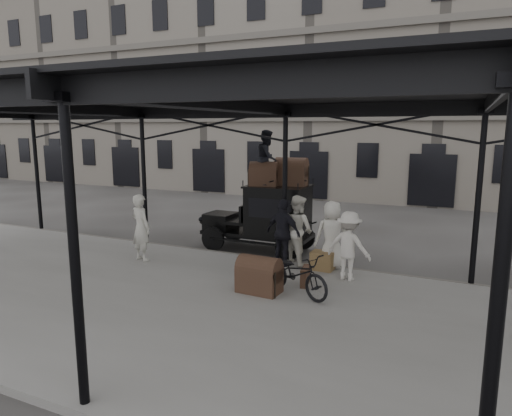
% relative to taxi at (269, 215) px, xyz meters
% --- Properties ---
extents(ground, '(120.00, 120.00, 0.00)m').
position_rel_taxi_xyz_m(ground, '(0.98, -3.15, -1.20)').
color(ground, '#383533').
rests_on(ground, ground).
extents(platform, '(28.00, 8.00, 0.15)m').
position_rel_taxi_xyz_m(platform, '(0.98, -5.15, -1.13)').
color(platform, slate).
rests_on(platform, ground).
extents(canopy, '(22.50, 9.00, 4.74)m').
position_rel_taxi_xyz_m(canopy, '(0.98, -4.87, 3.39)').
color(canopy, black).
rests_on(canopy, ground).
extents(building_frontage, '(64.00, 8.00, 14.00)m').
position_rel_taxi_xyz_m(building_frontage, '(0.98, 14.85, 5.80)').
color(building_frontage, slate).
rests_on(building_frontage, ground).
extents(taxi, '(3.65, 1.55, 2.18)m').
position_rel_taxi_xyz_m(taxi, '(0.00, 0.00, 0.00)').
color(taxi, black).
rests_on(taxi, ground).
extents(porter_left, '(0.82, 0.67, 1.95)m').
position_rel_taxi_xyz_m(porter_left, '(-2.79, -2.93, -0.08)').
color(porter_left, beige).
rests_on(porter_left, platform).
extents(porter_midleft, '(1.20, 1.13, 1.97)m').
position_rel_taxi_xyz_m(porter_midleft, '(1.45, -1.35, -0.07)').
color(porter_midleft, silver).
rests_on(porter_midleft, platform).
extents(porter_centre, '(1.09, 0.98, 1.87)m').
position_rel_taxi_xyz_m(porter_centre, '(2.44, -1.35, -0.12)').
color(porter_centre, beige).
rests_on(porter_centre, platform).
extents(porter_official, '(1.19, 0.74, 1.89)m').
position_rel_taxi_xyz_m(porter_official, '(1.16, -1.72, -0.11)').
color(porter_official, black).
rests_on(porter_official, platform).
extents(porter_right, '(1.23, 0.82, 1.76)m').
position_rel_taxi_xyz_m(porter_right, '(3.10, -2.15, -0.17)').
color(porter_right, beige).
rests_on(porter_right, platform).
extents(bicycle, '(2.02, 1.40, 1.01)m').
position_rel_taxi_xyz_m(bicycle, '(2.26, -3.69, -0.55)').
color(bicycle, black).
rests_on(bicycle, platform).
extents(porter_roof, '(0.79, 0.94, 1.73)m').
position_rel_taxi_xyz_m(porter_roof, '(-0.03, -0.10, 1.84)').
color(porter_roof, black).
rests_on(porter_roof, taxi).
extents(steamer_trunk_roof_near, '(0.95, 0.70, 0.63)m').
position_rel_taxi_xyz_m(steamer_trunk_roof_near, '(-0.08, -0.25, 1.29)').
color(steamer_trunk_roof_near, '#492F22').
rests_on(steamer_trunk_roof_near, taxi).
extents(steamer_trunk_roof_far, '(1.03, 0.66, 0.73)m').
position_rel_taxi_xyz_m(steamer_trunk_roof_far, '(0.67, 0.20, 1.34)').
color(steamer_trunk_roof_far, '#492F22').
rests_on(steamer_trunk_roof_far, taxi).
extents(steamer_trunk_platform, '(1.03, 0.66, 0.73)m').
position_rel_taxi_xyz_m(steamer_trunk_platform, '(1.42, -3.92, -0.69)').
color(steamer_trunk_platform, '#492F22').
rests_on(steamer_trunk_platform, platform).
extents(wicker_hamper, '(0.61, 0.47, 0.50)m').
position_rel_taxi_xyz_m(wicker_hamper, '(2.28, -1.63, -0.80)').
color(wicker_hamper, olive).
rests_on(wicker_hamper, platform).
extents(suitcase_upright, '(0.24, 0.62, 0.45)m').
position_rel_taxi_xyz_m(suitcase_upright, '(2.24, -3.00, -0.83)').
color(suitcase_upright, '#492F22').
rests_on(suitcase_upright, platform).
extents(suitcase_flat, '(0.61, 0.18, 0.40)m').
position_rel_taxi_xyz_m(suitcase_flat, '(1.51, -3.72, -0.85)').
color(suitcase_flat, '#492F22').
rests_on(suitcase_flat, platform).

